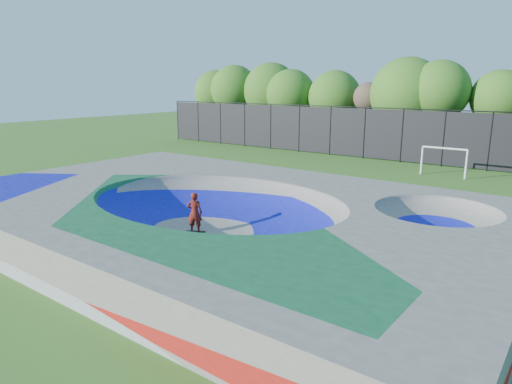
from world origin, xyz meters
The scene contains 7 objects.
ground centered at (0.00, 0.00, 0.00)m, with size 120.00×120.00×0.00m, color #33611A.
skate_deck centered at (0.00, 0.00, 0.75)m, with size 22.00×14.00×1.50m, color gray.
skater centered at (-0.73, -0.40, 0.83)m, with size 0.61×0.40×1.66m, color #B3220E.
skateboard centered at (-0.73, -0.40, 0.03)m, with size 0.78×0.22×0.05m, color black.
soccer_goal centered at (4.07, 17.31, 1.30)m, with size 2.85×0.12×1.88m.
fence centered at (0.00, 21.00, 2.10)m, with size 48.09×0.09×4.04m.
treeline centered at (-0.73, 26.22, 4.90)m, with size 51.93×7.93×8.19m.
Camera 1 is at (11.68, -12.93, 5.88)m, focal length 32.00 mm.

